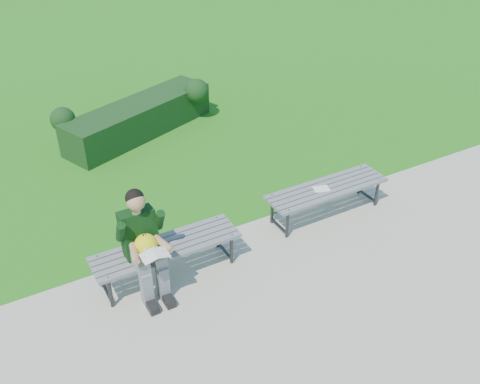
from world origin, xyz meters
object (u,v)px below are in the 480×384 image
hedge (140,116)px  bench_left (167,249)px  paper_sheet (321,189)px  bench_right (327,190)px  seated_boy (143,241)px

hedge → bench_left: 4.04m
bench_left → paper_sheet: bench_left is taller
bench_left → paper_sheet: (2.36, 0.10, 0.06)m
bench_left → bench_right: size_ratio=1.00×
bench_left → hedge: bearing=74.2°
hedge → seated_boy: bearing=-109.4°
bench_right → paper_sheet: bearing=-180.0°
bench_left → seated_boy: 0.43m
hedge → bench_right: 4.02m
hedge → bench_left: bearing=-105.8°
bench_right → hedge: bearing=109.8°
bench_right → seated_boy: seated_boy is taller
paper_sheet → seated_boy: bearing=-175.8°
bench_left → seated_boy: (-0.30, -0.10, 0.30)m
hedge → seated_boy: size_ratio=2.38×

